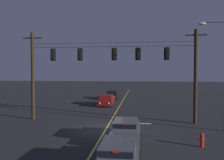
{
  "coord_description": "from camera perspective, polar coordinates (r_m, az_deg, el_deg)",
  "views": [
    {
      "loc": [
        2.61,
        -17.37,
        4.48
      ],
      "look_at": [
        0.0,
        4.04,
        3.7
      ],
      "focal_mm": 36.77,
      "sensor_mm": 36.0,
      "label": 1
    }
  ],
  "objects": [
    {
      "name": "ground_plane",
      "position": [
        18.13,
        -1.58,
        -12.23
      ],
      "size": [
        180.0,
        180.0,
        0.0
      ],
      "primitive_type": "plane",
      "color": "#28282B"
    },
    {
      "name": "lane_centre_stripe",
      "position": [
        26.92,
        1.3,
        -7.49
      ],
      "size": [
        0.14,
        60.0,
        0.01
      ],
      "primitive_type": "cube",
      "color": "#D1C64C",
      "rests_on": "ground"
    },
    {
      "name": "stop_bar_paint",
      "position": [
        20.32,
        4.86,
        -10.65
      ],
      "size": [
        3.4,
        0.36,
        0.01
      ],
      "primitive_type": "cube",
      "color": "silver",
      "rests_on": "ground"
    },
    {
      "name": "signal_span_assembly",
      "position": [
        20.58,
        -0.34,
        1.33
      ],
      "size": [
        16.53,
        0.32,
        8.12
      ],
      "color": "#2D2116",
      "rests_on": "ground"
    },
    {
      "name": "traffic_light_leftmost",
      "position": [
        21.97,
        -14.58,
        6.15
      ],
      "size": [
        0.48,
        0.41,
        1.22
      ],
      "color": "black"
    },
    {
      "name": "traffic_light_left_inner",
      "position": [
        21.17,
        -8.06,
        6.35
      ],
      "size": [
        0.48,
        0.41,
        1.22
      ],
      "color": "black"
    },
    {
      "name": "traffic_light_centre",
      "position": [
        20.59,
        0.49,
        6.5
      ],
      "size": [
        0.48,
        0.41,
        1.22
      ],
      "color": "black"
    },
    {
      "name": "traffic_light_right_inner",
      "position": [
        20.46,
        6.48,
        6.51
      ],
      "size": [
        0.48,
        0.41,
        1.22
      ],
      "color": "black"
    },
    {
      "name": "traffic_light_rightmost",
      "position": [
        20.59,
        13.5,
        6.44
      ],
      "size": [
        0.48,
        0.41,
        1.22
      ],
      "color": "black"
    },
    {
      "name": "car_waiting_near_lane",
      "position": [
        15.22,
        3.51,
        -12.5
      ],
      "size": [
        1.8,
        4.33,
        1.39
      ],
      "color": "#4C4C51",
      "rests_on": "ground"
    },
    {
      "name": "car_oncoming_lead",
      "position": [
        30.75,
        -1.36,
        -5.08
      ],
      "size": [
        1.8,
        4.42,
        1.39
      ],
      "color": "maroon",
      "rests_on": "ground"
    },
    {
      "name": "car_oncoming_trailing",
      "position": [
        37.6,
        0.05,
        -3.77
      ],
      "size": [
        1.8,
        4.42,
        1.39
      ],
      "color": "black",
      "rests_on": "ground"
    },
    {
      "name": "car_waiting_second_near",
      "position": [
        10.75,
        1.61,
        -18.78
      ],
      "size": [
        1.8,
        4.33,
        1.39
      ],
      "color": "#4C4C51",
      "rests_on": "ground"
    },
    {
      "name": "street_lamp_corner",
      "position": [
        19.02,
        25.61,
        3.34
      ],
      "size": [
        2.11,
        0.3,
        8.3
      ],
      "color": "#4C4F54",
      "rests_on": "ground"
    },
    {
      "name": "fire_hydrant",
      "position": [
        15.05,
        21.46,
        -13.63
      ],
      "size": [
        0.44,
        0.22,
        0.84
      ],
      "color": "red",
      "rests_on": "ground"
    }
  ]
}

